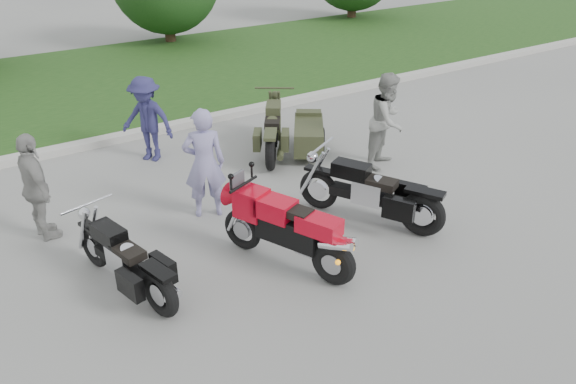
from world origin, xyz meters
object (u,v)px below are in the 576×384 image
cruiser_sidecar (294,134)px  person_grey (387,120)px  person_denim (147,119)px  cruiser_left (128,264)px  person_stripe (204,163)px  person_back (36,188)px  cruiser_right (375,195)px  sportbike_red (289,229)px

cruiser_sidecar → person_grey: bearing=-13.9°
person_grey → person_denim: 4.56m
cruiser_left → cruiser_sidecar: bearing=16.9°
cruiser_left → person_stripe: person_stripe is taller
person_back → cruiser_sidecar: bearing=-91.3°
cruiser_right → person_denim: person_denim is taller
cruiser_right → person_denim: (-2.08, 4.23, 0.35)m
sportbike_red → cruiser_sidecar: (2.19, 3.18, -0.18)m
cruiser_left → person_denim: bearing=51.7°
person_back → sportbike_red: bearing=-142.3°
person_grey → person_back: (-6.07, 0.82, -0.06)m
sportbike_red → person_back: size_ratio=1.22×
person_stripe → person_grey: size_ratio=1.01×
cruiser_sidecar → person_grey: size_ratio=1.23×
cruiser_right → person_grey: size_ratio=1.24×
person_denim → person_back: 3.01m
sportbike_red → cruiser_right: (1.78, 0.27, -0.12)m
cruiser_left → person_denim: 4.24m
person_grey → person_denim: bearing=117.3°
cruiser_left → person_stripe: (1.72, 1.29, 0.48)m
cruiser_left → person_grey: person_grey is taller
cruiser_right → person_back: size_ratio=1.33×
person_stripe → person_denim: (0.01, 2.56, -0.07)m
cruiser_sidecar → person_grey: 1.87m
person_grey → person_stripe: bearing=151.5°
cruiser_sidecar → person_grey: person_grey is taller
cruiser_sidecar → person_stripe: person_stripe is taller
sportbike_red → person_stripe: person_stripe is taller
sportbike_red → person_back: bearing=112.1°
sportbike_red → cruiser_right: 1.80m
sportbike_red → cruiser_sidecar: bearing=32.2°
person_stripe → person_grey: 3.71m
cruiser_left → person_back: person_back is taller
cruiser_left → cruiser_sidecar: size_ratio=0.97×
cruiser_left → person_stripe: 2.20m
person_stripe → person_back: 2.47m
sportbike_red → person_stripe: size_ratio=1.13×
cruiser_sidecar → person_back: person_back is taller
person_denim → cruiser_left: bearing=-62.5°
person_grey → person_back: 6.13m
person_denim → person_back: bearing=-90.3°
cruiser_right → cruiser_sidecar: cruiser_right is taller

